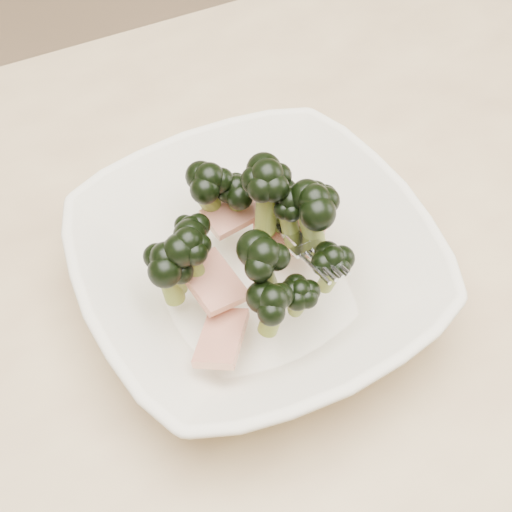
# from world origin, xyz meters

# --- Properties ---
(dining_table) EXTENTS (1.20, 0.80, 0.75)m
(dining_table) POSITION_xyz_m (0.00, 0.00, 0.65)
(dining_table) COLOR tan
(dining_table) RESTS_ON ground
(broccoli_dish) EXTENTS (0.28, 0.28, 0.13)m
(broccoli_dish) POSITION_xyz_m (0.04, 0.03, 0.79)
(broccoli_dish) COLOR beige
(broccoli_dish) RESTS_ON dining_table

